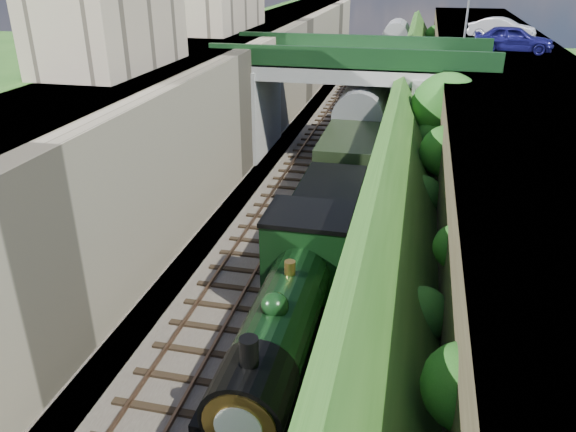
{
  "coord_description": "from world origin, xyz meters",
  "views": [
    {
      "loc": [
        4.31,
        -10.09,
        11.57
      ],
      "look_at": [
        0.0,
        8.57,
        2.8
      ],
      "focal_mm": 35.0,
      "sensor_mm": 36.0,
      "label": 1
    }
  ],
  "objects_px": {
    "car_blue": "(513,39)",
    "car_silver": "(502,29)",
    "road_bridge": "(360,95)",
    "tree": "(448,111)",
    "tender": "(328,223)",
    "locomotive": "(289,317)"
  },
  "relations": [
    {
      "from": "tree",
      "to": "car_blue",
      "type": "distance_m",
      "value": 10.81
    },
    {
      "from": "road_bridge",
      "to": "car_blue",
      "type": "distance_m",
      "value": 10.43
    },
    {
      "from": "road_bridge",
      "to": "tender",
      "type": "height_order",
      "value": "road_bridge"
    },
    {
      "from": "car_silver",
      "to": "locomotive",
      "type": "height_order",
      "value": "car_silver"
    },
    {
      "from": "road_bridge",
      "to": "tree",
      "type": "bearing_deg",
      "value": -46.3
    },
    {
      "from": "car_blue",
      "to": "car_silver",
      "type": "xyz_separation_m",
      "value": [
        -0.0,
        6.34,
        -0.06
      ]
    },
    {
      "from": "tree",
      "to": "locomotive",
      "type": "height_order",
      "value": "tree"
    },
    {
      "from": "car_blue",
      "to": "car_silver",
      "type": "height_order",
      "value": "car_blue"
    },
    {
      "from": "car_blue",
      "to": "tender",
      "type": "xyz_separation_m",
      "value": [
        -8.63,
        -17.75,
        -5.45
      ]
    },
    {
      "from": "road_bridge",
      "to": "tender",
      "type": "relative_size",
      "value": 2.67
    },
    {
      "from": "car_blue",
      "to": "tree",
      "type": "bearing_deg",
      "value": 165.14
    },
    {
      "from": "tree",
      "to": "car_silver",
      "type": "bearing_deg",
      "value": 76.35
    },
    {
      "from": "car_silver",
      "to": "tender",
      "type": "distance_m",
      "value": 26.15
    },
    {
      "from": "road_bridge",
      "to": "car_silver",
      "type": "bearing_deg",
      "value": 50.86
    },
    {
      "from": "road_bridge",
      "to": "tree",
      "type": "xyz_separation_m",
      "value": [
        4.97,
        -5.2,
        0.57
      ]
    },
    {
      "from": "road_bridge",
      "to": "tender",
      "type": "bearing_deg",
      "value": -88.89
    },
    {
      "from": "car_blue",
      "to": "locomotive",
      "type": "distance_m",
      "value": 27.06
    },
    {
      "from": "car_silver",
      "to": "tender",
      "type": "relative_size",
      "value": 0.76
    },
    {
      "from": "car_blue",
      "to": "car_silver",
      "type": "bearing_deg",
      "value": 6.98
    },
    {
      "from": "tree",
      "to": "tender",
      "type": "relative_size",
      "value": 1.1
    },
    {
      "from": "car_silver",
      "to": "tender",
      "type": "height_order",
      "value": "car_silver"
    },
    {
      "from": "car_blue",
      "to": "tender",
      "type": "bearing_deg",
      "value": 161.04
    }
  ]
}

